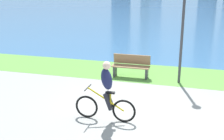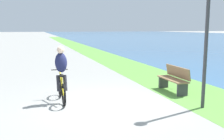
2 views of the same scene
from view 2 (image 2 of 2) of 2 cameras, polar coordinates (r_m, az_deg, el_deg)
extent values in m
plane|color=gray|center=(7.71, -1.91, -7.66)|extent=(300.00, 300.00, 0.00)
cube|color=#59933D|center=(9.20, 19.43, -5.38)|extent=(120.00, 2.63, 0.01)
torus|color=black|center=(8.66, -11.37, -3.67)|extent=(0.67, 0.06, 0.67)
torus|color=black|center=(7.61, -10.54, -5.44)|extent=(0.67, 0.06, 0.67)
cylinder|color=gold|center=(8.05, -11.03, -2.52)|extent=(1.06, 0.04, 0.62)
cylinder|color=gold|center=(7.92, -10.91, -3.07)|extent=(0.04, 0.04, 0.48)
cube|color=black|center=(7.87, -10.97, -1.21)|extent=(0.24, 0.10, 0.05)
cylinder|color=black|center=(8.50, -11.46, 0.09)|extent=(0.03, 0.52, 0.03)
ellipsoid|color=#1E234C|center=(7.92, -11.14, 1.63)|extent=(0.40, 0.36, 0.65)
sphere|color=beige|center=(7.88, -11.22, 4.37)|extent=(0.22, 0.22, 0.22)
cylinder|color=#26262D|center=(7.96, -11.67, -2.88)|extent=(0.27, 0.11, 0.49)
cylinder|color=#26262D|center=(7.98, -10.24, -2.80)|extent=(0.27, 0.11, 0.49)
cube|color=olive|center=(9.40, 13.14, -1.99)|extent=(1.50, 0.45, 0.04)
cube|color=olive|center=(9.46, 14.22, -0.42)|extent=(1.50, 0.11, 0.40)
cube|color=#38383D|center=(8.91, 15.19, -4.17)|extent=(0.08, 0.37, 0.45)
cube|color=#38383D|center=(10.00, 11.23, -2.57)|extent=(0.08, 0.37, 0.45)
cylinder|color=#38383D|center=(7.59, 19.88, 4.19)|extent=(0.10, 0.10, 3.29)
camera|label=1|loc=(8.73, -67.62, 14.02)|focal=47.63mm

